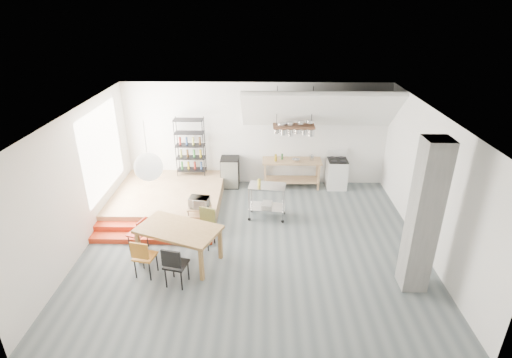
{
  "coord_description": "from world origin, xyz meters",
  "views": [
    {
      "loc": [
        0.2,
        -8.2,
        5.46
      ],
      "look_at": [
        0.04,
        0.8,
        1.34
      ],
      "focal_mm": 28.0,
      "sensor_mm": 36.0,
      "label": 1
    }
  ],
  "objects_px": {
    "dining_table": "(178,232)",
    "rolling_cart": "(267,197)",
    "stove": "(337,173)",
    "mini_fridge": "(230,172)"
  },
  "relations": [
    {
      "from": "stove",
      "to": "rolling_cart",
      "type": "distance_m",
      "value": 2.91
    },
    {
      "from": "dining_table",
      "to": "rolling_cart",
      "type": "bearing_deg",
      "value": 66.86
    },
    {
      "from": "rolling_cart",
      "to": "dining_table",
      "type": "bearing_deg",
      "value": -128.5
    },
    {
      "from": "dining_table",
      "to": "stove",
      "type": "bearing_deg",
      "value": 65.12
    },
    {
      "from": "stove",
      "to": "rolling_cart",
      "type": "xyz_separation_m",
      "value": [
        -2.17,
        -1.93,
        0.14
      ]
    },
    {
      "from": "stove",
      "to": "mini_fridge",
      "type": "bearing_deg",
      "value": 179.24
    },
    {
      "from": "rolling_cart",
      "to": "mini_fridge",
      "type": "height_order",
      "value": "rolling_cart"
    },
    {
      "from": "rolling_cart",
      "to": "mini_fridge",
      "type": "relative_size",
      "value": 1.08
    },
    {
      "from": "dining_table",
      "to": "mini_fridge",
      "type": "relative_size",
      "value": 2.14
    },
    {
      "from": "rolling_cart",
      "to": "mini_fridge",
      "type": "bearing_deg",
      "value": 126.51
    }
  ]
}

